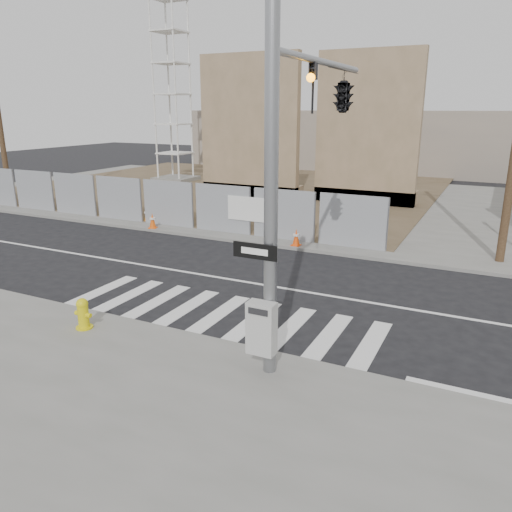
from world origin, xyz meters
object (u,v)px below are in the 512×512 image
at_px(signal_pole, 323,127).
at_px(traffic_cone_c, 152,221).
at_px(traffic_cone_a, 40,202).
at_px(traffic_cone_b, 147,215).
at_px(crane_tower, 170,49).
at_px(fire_hydrant, 83,313).
at_px(traffic_cone_d, 296,237).

relative_size(signal_pole, traffic_cone_c, 10.52).
bearing_deg(traffic_cone_a, traffic_cone_c, -7.49).
height_order(signal_pole, traffic_cone_b, signal_pole).
xyz_separation_m(crane_tower, traffic_cone_c, (7.69, -12.78, -8.58)).
bearing_deg(traffic_cone_b, traffic_cone_a, 179.13).
bearing_deg(traffic_cone_c, traffic_cone_b, 137.30).
height_order(crane_tower, fire_hydrant, crane_tower).
bearing_deg(traffic_cone_b, traffic_cone_d, -6.45).
bearing_deg(traffic_cone_d, crane_tower, 138.66).
bearing_deg(fire_hydrant, crane_tower, 114.10).
xyz_separation_m(signal_pole, fire_hydrant, (-4.82, -2.89, -4.29)).
distance_m(traffic_cone_c, traffic_cone_d, 6.74).
xyz_separation_m(fire_hydrant, traffic_cone_b, (-6.02, 10.12, -0.05)).
bearing_deg(traffic_cone_c, traffic_cone_a, 172.51).
relative_size(traffic_cone_b, traffic_cone_c, 1.00).
bearing_deg(signal_pole, crane_tower, 132.57).
distance_m(traffic_cone_b, traffic_cone_c, 1.41).
height_order(fire_hydrant, traffic_cone_c, fire_hydrant).
bearing_deg(crane_tower, signal_pole, -47.43).
xyz_separation_m(crane_tower, traffic_cone_d, (14.44, -12.70, -8.59)).
bearing_deg(traffic_cone_b, fire_hydrant, -59.24).
bearing_deg(traffic_cone_c, signal_pole, -32.58).
distance_m(signal_pole, traffic_cone_b, 13.73).
relative_size(signal_pole, traffic_cone_b, 10.50).
relative_size(fire_hydrant, traffic_cone_b, 1.14).
height_order(crane_tower, traffic_cone_a, crane_tower).
distance_m(signal_pole, traffic_cone_d, 8.28).
bearing_deg(traffic_cone_c, traffic_cone_d, 0.67).
bearing_deg(traffic_cone_a, traffic_cone_b, -0.87).
bearing_deg(traffic_cone_d, traffic_cone_a, 176.20).
xyz_separation_m(signal_pole, traffic_cone_b, (-10.84, 7.22, -4.34)).
distance_m(crane_tower, traffic_cone_d, 21.06).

